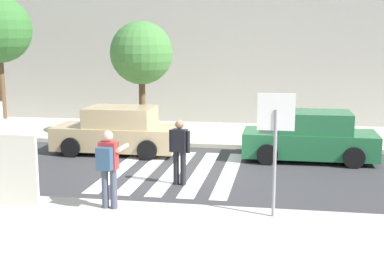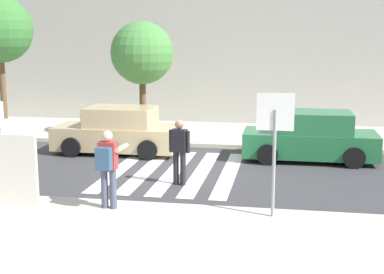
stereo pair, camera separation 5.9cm
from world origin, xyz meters
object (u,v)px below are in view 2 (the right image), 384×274
(pedestrian_crossing, at_px, (179,148))
(street_tree_center, at_px, (142,53))
(stop_sign, at_px, (275,128))
(advertising_board, at_px, (14,170))
(parked_car_green, at_px, (311,138))
(parked_car_tan, at_px, (118,132))
(photographer_with_backpack, at_px, (108,163))

(pedestrian_crossing, xyz_separation_m, street_tree_center, (-2.51, 5.63, 2.26))
(stop_sign, distance_m, pedestrian_crossing, 3.70)
(street_tree_center, xyz_separation_m, advertising_board, (-0.67, -8.38, -2.30))
(stop_sign, bearing_deg, parked_car_green, 80.39)
(stop_sign, xyz_separation_m, parked_car_green, (1.01, 6.00, -1.30))
(parked_car_tan, height_order, parked_car_green, same)
(parked_car_tan, xyz_separation_m, parked_car_green, (6.29, -0.00, 0.00))
(parked_car_tan, bearing_deg, advertising_board, -93.68)
(stop_sign, bearing_deg, parked_car_tan, 131.35)
(parked_car_green, bearing_deg, pedestrian_crossing, -135.29)
(street_tree_center, bearing_deg, photographer_with_backpack, -79.98)
(parked_car_green, bearing_deg, advertising_board, -137.10)
(photographer_with_backpack, distance_m, pedestrian_crossing, 2.84)
(parked_car_tan, relative_size, parked_car_green, 1.00)
(pedestrian_crossing, xyz_separation_m, parked_car_green, (3.51, 3.47, -0.25))
(photographer_with_backpack, height_order, parked_car_green, photographer_with_backpack)
(parked_car_tan, bearing_deg, photographer_with_backpack, -74.15)
(photographer_with_backpack, bearing_deg, parked_car_tan, 105.85)
(stop_sign, relative_size, parked_car_tan, 0.63)
(parked_car_tan, relative_size, advertising_board, 2.56)
(pedestrian_crossing, bearing_deg, advertising_board, -139.24)
(photographer_with_backpack, xyz_separation_m, advertising_board, (-2.14, -0.11, -0.23))
(photographer_with_backpack, distance_m, street_tree_center, 8.65)
(stop_sign, height_order, advertising_board, stop_sign)
(stop_sign, relative_size, parked_car_green, 0.63)
(street_tree_center, bearing_deg, pedestrian_crossing, -65.98)
(photographer_with_backpack, height_order, street_tree_center, street_tree_center)
(stop_sign, distance_m, parked_car_tan, 8.09)
(street_tree_center, height_order, advertising_board, street_tree_center)
(pedestrian_crossing, height_order, advertising_board, advertising_board)
(photographer_with_backpack, bearing_deg, stop_sign, 1.82)
(parked_car_green, distance_m, street_tree_center, 6.87)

